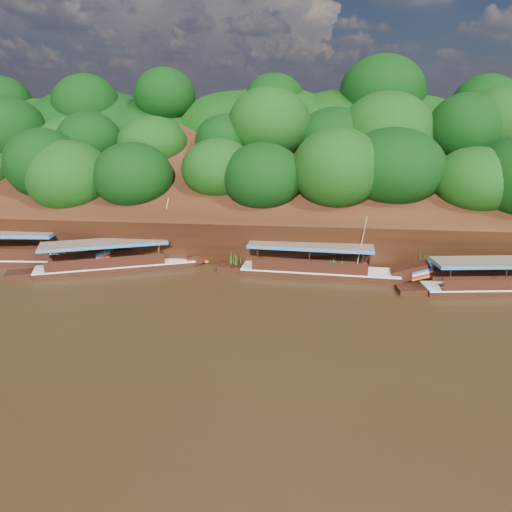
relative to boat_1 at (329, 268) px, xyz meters
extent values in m
plane|color=black|center=(-0.77, -8.29, -0.54)|extent=(160.00, 160.00, 0.00)
cube|color=black|center=(-0.77, 7.71, 2.96)|extent=(120.00, 16.12, 13.64)
cube|color=black|center=(-0.77, 17.71, -0.54)|extent=(120.00, 24.00, 12.00)
ellipsoid|color=#0B420E|center=(-30.77, 13.71, 8.46)|extent=(20.00, 10.00, 8.00)
ellipsoid|color=#0B420E|center=(-6.77, 6.71, 2.96)|extent=(18.00, 8.00, 6.40)
ellipsoid|color=#0B420E|center=(-0.77, 14.71, 8.66)|extent=(24.00, 11.00, 8.40)
cube|color=black|center=(11.99, -1.96, -0.54)|extent=(11.58, 3.55, 0.80)
cube|color=silver|center=(11.99, -1.96, -0.16)|extent=(11.59, 3.61, 0.09)
cube|color=brown|center=(11.29, -2.06, 1.61)|extent=(9.17, 3.49, 0.11)
cube|color=#1C69B7|center=(11.29, -2.06, 1.50)|extent=(9.17, 3.49, 0.16)
cube|color=black|center=(-0.70, 0.05, -0.54)|extent=(11.74, 2.87, 0.87)
cube|color=silver|center=(-0.70, 0.05, -0.12)|extent=(11.74, 2.93, 0.10)
cube|color=black|center=(5.82, -0.37, 0.14)|extent=(2.85, 1.77, 1.64)
cube|color=#1C69B7|center=(6.55, -0.42, 0.43)|extent=(1.53, 1.75, 0.60)
cube|color=red|center=(6.55, -0.42, 0.10)|extent=(1.53, 1.75, 0.60)
cube|color=brown|center=(-1.43, 0.09, 1.80)|extent=(9.24, 3.03, 0.12)
cube|color=#1C69B7|center=(-1.43, 0.09, 1.68)|extent=(9.24, 3.03, 0.17)
cylinder|color=tan|center=(2.16, -0.72, 2.18)|extent=(0.42, 1.64, 4.31)
cube|color=black|center=(-16.26, -0.31, -0.54)|extent=(11.88, 6.15, 0.82)
cube|color=silver|center=(-16.26, -0.31, -0.15)|extent=(11.90, 6.20, 0.09)
cube|color=black|center=(-9.98, 2.10, 0.10)|extent=(3.16, 2.40, 1.61)
cube|color=#1C69B7|center=(-9.28, 2.37, 0.37)|extent=(1.93, 1.98, 0.60)
cube|color=red|center=(-9.28, 2.37, 0.06)|extent=(1.93, 1.98, 0.60)
cube|color=brown|center=(-16.95, -0.58, 1.64)|extent=(9.56, 5.50, 0.11)
cube|color=#1C69B7|center=(-16.95, -0.58, 1.54)|extent=(9.56, 5.50, 0.16)
cylinder|color=tan|center=(-12.81, 0.82, 2.40)|extent=(1.04, 0.97, 4.91)
cube|color=black|center=(-25.43, 0.35, -0.54)|extent=(12.43, 3.23, 0.95)
cube|color=silver|center=(-25.43, 0.35, -0.08)|extent=(12.43, 3.30, 0.11)
cube|color=black|center=(-18.54, 0.86, 0.20)|extent=(3.05, 1.96, 1.76)
cube|color=#1C69B7|center=(-17.77, 0.92, 0.52)|extent=(1.64, 1.92, 0.64)
cube|color=red|center=(-17.77, 0.92, 0.16)|extent=(1.64, 1.92, 0.64)
cone|color=#275C17|center=(-21.87, 0.89, 0.22)|extent=(1.50, 1.50, 1.52)
cone|color=#275C17|center=(-14.70, 1.72, 0.45)|extent=(1.50, 1.50, 1.98)
cone|color=#275C17|center=(-6.86, 0.67, 0.21)|extent=(1.50, 1.50, 1.51)
cone|color=#275C17|center=(0.31, 0.96, 0.36)|extent=(1.50, 1.50, 1.80)
cone|color=#275C17|center=(6.56, 1.15, 0.47)|extent=(1.50, 1.50, 2.02)
cone|color=#275C17|center=(13.31, 1.61, 0.31)|extent=(1.50, 1.50, 1.70)
camera|label=1|loc=(-1.60, -35.45, 11.86)|focal=35.00mm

